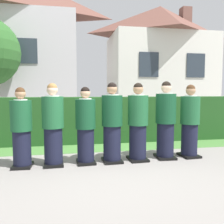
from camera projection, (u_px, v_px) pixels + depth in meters
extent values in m
plane|color=gray|center=(112.00, 161.00, 5.14)|extent=(60.00, 60.00, 0.00)
cylinder|color=black|center=(22.00, 149.00, 4.74)|extent=(0.34, 0.34, 0.72)
cube|color=black|center=(23.00, 166.00, 4.77)|extent=(0.37, 0.45, 0.05)
cylinder|color=#19512D|center=(21.00, 116.00, 4.69)|extent=(0.40, 0.40, 0.59)
cylinder|color=white|center=(20.00, 100.00, 4.66)|extent=(0.25, 0.25, 0.03)
cube|color=navy|center=(23.00, 109.00, 4.86)|extent=(0.04, 0.01, 0.26)
sphere|color=tan|center=(20.00, 94.00, 4.65)|extent=(0.20, 0.20, 0.20)
sphere|color=#472D19|center=(20.00, 92.00, 4.65)|extent=(0.19, 0.19, 0.19)
cube|color=white|center=(24.00, 119.00, 4.95)|extent=(0.15, 0.01, 0.20)
cylinder|color=black|center=(53.00, 147.00, 4.86)|extent=(0.36, 0.36, 0.75)
cube|color=black|center=(54.00, 164.00, 4.89)|extent=(0.40, 0.49, 0.05)
cylinder|color=#1E5B33|center=(53.00, 112.00, 4.80)|extent=(0.43, 0.43, 0.62)
cylinder|color=white|center=(52.00, 96.00, 4.77)|extent=(0.26, 0.26, 0.03)
cube|color=#236038|center=(53.00, 105.00, 4.99)|extent=(0.04, 0.01, 0.27)
sphere|color=beige|center=(52.00, 90.00, 4.76)|extent=(0.21, 0.21, 0.21)
sphere|color=olive|center=(52.00, 88.00, 4.76)|extent=(0.20, 0.20, 0.20)
cylinder|color=black|center=(86.00, 146.00, 5.00)|extent=(0.35, 0.35, 0.72)
cube|color=black|center=(86.00, 162.00, 5.03)|extent=(0.40, 0.48, 0.05)
cylinder|color=#144728|center=(85.00, 114.00, 4.94)|extent=(0.41, 0.41, 0.60)
cylinder|color=white|center=(85.00, 99.00, 4.91)|extent=(0.25, 0.25, 0.03)
cube|color=gold|center=(84.00, 107.00, 5.11)|extent=(0.04, 0.01, 0.26)
sphere|color=tan|center=(85.00, 93.00, 4.90)|extent=(0.20, 0.20, 0.20)
sphere|color=black|center=(85.00, 91.00, 4.90)|extent=(0.19, 0.19, 0.19)
cube|color=white|center=(84.00, 117.00, 5.20)|extent=(0.15, 0.02, 0.20)
cylinder|color=black|center=(112.00, 144.00, 5.10)|extent=(0.37, 0.37, 0.77)
cube|color=black|center=(112.00, 160.00, 5.13)|extent=(0.41, 0.50, 0.05)
cylinder|color=#144728|center=(112.00, 111.00, 5.04)|extent=(0.43, 0.43, 0.63)
cylinder|color=white|center=(112.00, 95.00, 5.01)|extent=(0.27, 0.27, 0.03)
cube|color=#236038|center=(110.00, 104.00, 5.23)|extent=(0.04, 0.01, 0.28)
sphere|color=tan|center=(112.00, 89.00, 5.00)|extent=(0.22, 0.22, 0.22)
sphere|color=black|center=(112.00, 87.00, 5.00)|extent=(0.20, 0.20, 0.20)
cylinder|color=black|center=(138.00, 143.00, 5.21)|extent=(0.37, 0.37, 0.76)
cube|color=black|center=(138.00, 159.00, 5.25)|extent=(0.41, 0.50, 0.05)
cylinder|color=#1E5B33|center=(138.00, 110.00, 5.15)|extent=(0.43, 0.43, 0.63)
cylinder|color=white|center=(138.00, 95.00, 5.13)|extent=(0.27, 0.27, 0.03)
cube|color=#236038|center=(135.00, 104.00, 5.34)|extent=(0.04, 0.01, 0.28)
sphere|color=tan|center=(138.00, 89.00, 5.11)|extent=(0.22, 0.22, 0.22)
sphere|color=black|center=(138.00, 87.00, 5.11)|extent=(0.20, 0.20, 0.20)
cube|color=white|center=(134.00, 113.00, 5.43)|extent=(0.15, 0.02, 0.20)
cylinder|color=black|center=(165.00, 141.00, 5.38)|extent=(0.37, 0.37, 0.78)
cube|color=black|center=(165.00, 157.00, 5.41)|extent=(0.41, 0.50, 0.05)
cylinder|color=#144728|center=(166.00, 108.00, 5.32)|extent=(0.44, 0.44, 0.64)
cylinder|color=white|center=(166.00, 94.00, 5.29)|extent=(0.27, 0.27, 0.03)
cube|color=#236038|center=(163.00, 102.00, 5.52)|extent=(0.04, 0.01, 0.28)
sphere|color=beige|center=(166.00, 88.00, 5.28)|extent=(0.22, 0.22, 0.22)
sphere|color=black|center=(166.00, 86.00, 5.28)|extent=(0.20, 0.20, 0.20)
cube|color=white|center=(161.00, 112.00, 5.60)|extent=(0.15, 0.01, 0.20)
cylinder|color=black|center=(189.00, 140.00, 5.50)|extent=(0.36, 0.36, 0.75)
cube|color=black|center=(189.00, 155.00, 5.53)|extent=(0.41, 0.50, 0.05)
cylinder|color=#1E5B33|center=(190.00, 110.00, 5.44)|extent=(0.42, 0.42, 0.62)
cylinder|color=white|center=(190.00, 96.00, 5.41)|extent=(0.26, 0.26, 0.03)
cube|color=gold|center=(185.00, 104.00, 5.62)|extent=(0.04, 0.01, 0.27)
sphere|color=tan|center=(191.00, 91.00, 5.40)|extent=(0.21, 0.21, 0.21)
sphere|color=#472D19|center=(191.00, 89.00, 5.39)|extent=(0.19, 0.19, 0.19)
cube|color=white|center=(183.00, 113.00, 5.71)|extent=(0.15, 0.02, 0.20)
cube|color=#214C1E|center=(100.00, 119.00, 7.09)|extent=(9.81, 0.70, 1.31)
cube|color=#2D3842|center=(27.00, 51.00, 10.73)|extent=(0.90, 0.04, 1.10)
cube|color=silver|center=(159.00, 78.00, 12.72)|extent=(5.04, 3.28, 4.29)
pyramid|color=brown|center=(160.00, 21.00, 12.47)|extent=(5.35, 3.47, 1.51)
cube|color=brown|center=(185.00, 21.00, 12.71)|extent=(0.50, 0.50, 1.36)
cube|color=#2D3842|center=(149.00, 65.00, 10.85)|extent=(0.90, 0.04, 1.10)
cube|color=#2D3842|center=(196.00, 65.00, 11.25)|extent=(0.90, 0.04, 1.10)
cube|color=#477A38|center=(104.00, 148.00, 6.37)|extent=(9.81, 0.90, 0.01)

